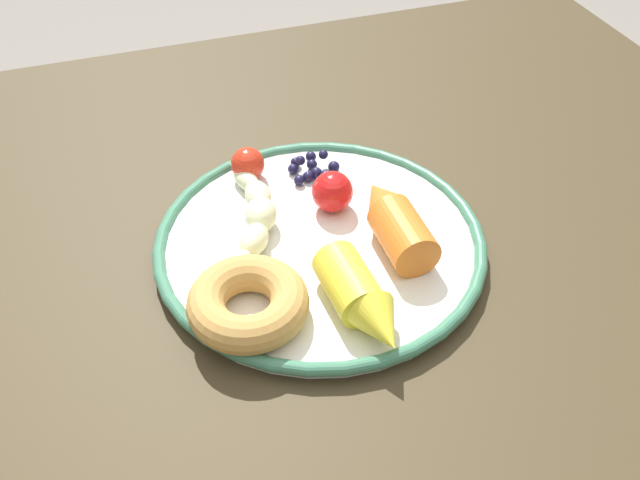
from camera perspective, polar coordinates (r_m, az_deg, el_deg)
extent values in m
cube|color=#3D321E|center=(0.67, 0.13, -0.80)|extent=(1.07, 0.87, 0.03)
cube|color=#363A1F|center=(1.33, 14.42, 2.88)|extent=(0.05, 0.05, 0.70)
cylinder|color=silver|center=(0.64, 0.00, -0.39)|extent=(0.29, 0.29, 0.01)
torus|color=#3C775A|center=(0.64, 0.00, 0.00)|extent=(0.31, 0.31, 0.01)
ellipsoid|color=beige|center=(0.61, -6.87, -2.05)|extent=(0.04, 0.04, 0.02)
ellipsoid|color=beige|center=(0.62, -5.45, -0.01)|extent=(0.04, 0.05, 0.02)
ellipsoid|color=beige|center=(0.65, -4.89, 2.06)|extent=(0.04, 0.05, 0.03)
ellipsoid|color=beige|center=(0.67, -5.12, 3.64)|extent=(0.03, 0.04, 0.02)
ellipsoid|color=beige|center=(0.70, -6.07, 4.96)|extent=(0.03, 0.04, 0.02)
cylinder|color=orange|center=(0.62, 6.86, 0.40)|extent=(0.04, 0.07, 0.04)
cone|color=orange|center=(0.65, 4.94, 3.48)|extent=(0.04, 0.04, 0.04)
cylinder|color=yellow|center=(0.57, 2.38, -3.61)|extent=(0.04, 0.07, 0.04)
cone|color=yellow|center=(0.54, 4.68, -7.41)|extent=(0.04, 0.04, 0.04)
torus|color=tan|center=(0.57, -5.94, -5.16)|extent=(0.14, 0.14, 0.03)
sphere|color=#191638|center=(0.70, -2.13, 4.83)|extent=(0.01, 0.01, 0.01)
sphere|color=#191638|center=(0.71, -0.30, 5.53)|extent=(0.01, 0.01, 0.01)
sphere|color=#191638|center=(0.72, -0.67, 6.21)|extent=(0.01, 0.01, 0.01)
sphere|color=#191638|center=(0.71, 0.44, 5.32)|extent=(0.01, 0.01, 0.01)
sphere|color=#191638|center=(0.72, -2.02, 6.39)|extent=(0.01, 0.01, 0.01)
sphere|color=#191638|center=(0.70, -0.98, 5.23)|extent=(0.01, 0.01, 0.01)
sphere|color=#191638|center=(0.69, 0.29, 4.61)|extent=(0.01, 0.01, 0.01)
sphere|color=#191638|center=(0.73, -0.76, 6.86)|extent=(0.01, 0.01, 0.01)
sphere|color=#191638|center=(0.70, 1.49, 5.16)|extent=(0.01, 0.01, 0.01)
sphere|color=#191638|center=(0.72, 1.14, 6.04)|extent=(0.01, 0.01, 0.01)
sphere|color=#191638|center=(0.71, -2.40, 5.81)|extent=(0.01, 0.01, 0.01)
sphere|color=#191638|center=(0.71, -1.62, 6.56)|extent=(0.01, 0.01, 0.01)
sphere|color=#191638|center=(0.72, 0.28, 7.03)|extent=(0.01, 0.01, 0.01)
sphere|color=red|center=(0.66, 1.02, 3.99)|extent=(0.04, 0.04, 0.04)
sphere|color=red|center=(0.71, -5.96, 6.23)|extent=(0.03, 0.03, 0.03)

